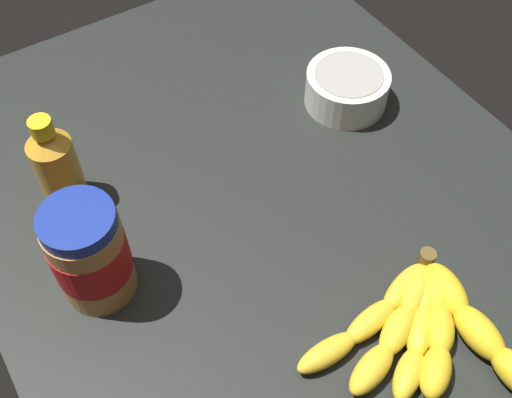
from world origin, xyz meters
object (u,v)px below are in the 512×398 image
at_px(peanut_butter_jar, 90,254).
at_px(honey_bottle, 56,165).
at_px(banana_bunch, 426,327).
at_px(small_bowl, 347,87).

height_order(peanut_butter_jar, honey_bottle, same).
bearing_deg(peanut_butter_jar, banana_bunch, -132.07).
relative_size(banana_bunch, peanut_butter_jar, 1.59).
bearing_deg(small_bowl, peanut_butter_jar, 102.01).
xyz_separation_m(peanut_butter_jar, honey_bottle, (0.15, -0.02, -0.01)).
bearing_deg(banana_bunch, peanut_butter_jar, 47.93).
relative_size(banana_bunch, small_bowl, 1.84).
xyz_separation_m(banana_bunch, small_bowl, (0.35, -0.16, 0.01)).
xyz_separation_m(peanut_butter_jar, small_bowl, (0.09, -0.44, -0.04)).
xyz_separation_m(banana_bunch, honey_bottle, (0.41, 0.27, 0.05)).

